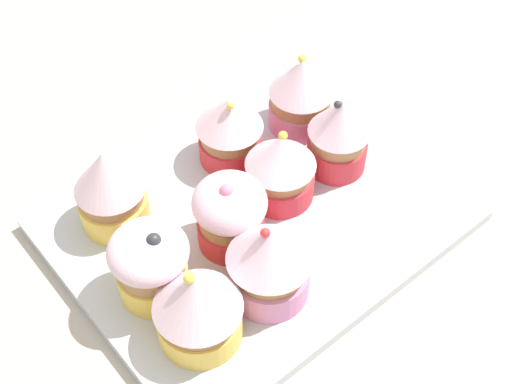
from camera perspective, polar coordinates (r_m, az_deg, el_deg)
name	(u,v)px	position (r cm, az deg, el deg)	size (l,w,h in cm)	color
ground_plane	(256,235)	(60.63, 0.00, -3.50)	(180.00, 180.00, 3.00)	#B2A899
baking_tray	(256,220)	(58.97, 0.00, -2.27)	(31.11, 24.56, 1.20)	silver
cupcake_0	(301,93)	(63.63, 3.65, 7.99)	(5.81, 5.81, 7.49)	pink
cupcake_1	(229,129)	(60.47, -2.16, 5.14)	(5.84, 5.84, 6.95)	#D1333D
cupcake_2	(110,188)	(56.41, -11.74, 0.30)	(5.64, 5.64, 7.80)	#EFC651
cupcake_3	(337,132)	(60.04, 6.56, 4.84)	(5.32, 5.32, 7.76)	#D1333D
cupcake_4	(280,167)	(57.61, 1.99, 2.00)	(5.87, 5.87, 6.76)	#D1333D
cupcake_5	(230,213)	(54.30, -2.11, -1.69)	(5.82, 5.82, 7.00)	#D1333D
cupcake_6	(150,263)	(51.97, -8.53, -5.70)	(5.94, 5.94, 6.92)	#EFC651
cupcake_7	(269,260)	(51.14, 1.08, -5.52)	(6.37, 6.37, 7.75)	pink
cupcake_8	(198,306)	(49.41, -4.74, -9.18)	(6.40, 6.40, 7.39)	#EFC651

